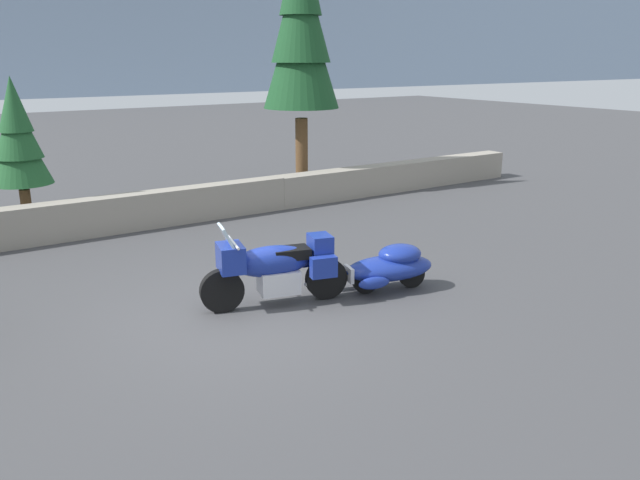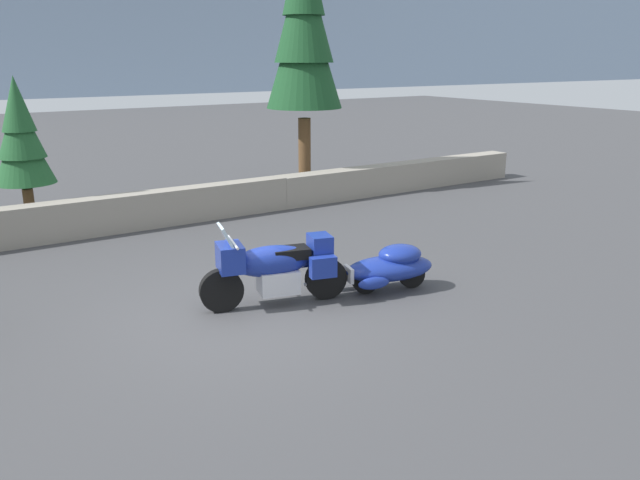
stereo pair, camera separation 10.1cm
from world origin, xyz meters
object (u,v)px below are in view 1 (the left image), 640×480
(car_shaped_trailer, at_px, (390,266))
(pine_tree_secondary, at_px, (17,137))
(pine_tree_tall, at_px, (301,24))
(touring_motorcycle, at_px, (275,266))

(car_shaped_trailer, xyz_separation_m, pine_tree_secondary, (-4.23, 7.05, 1.67))
(car_shaped_trailer, distance_m, pine_tree_tall, 8.94)
(pine_tree_tall, bearing_deg, touring_motorcycle, -125.12)
(touring_motorcycle, bearing_deg, car_shaped_trailer, -14.47)
(touring_motorcycle, height_order, car_shaped_trailer, touring_motorcycle)
(pine_tree_secondary, bearing_deg, pine_tree_tall, 2.55)
(touring_motorcycle, relative_size, pine_tree_secondary, 0.68)
(touring_motorcycle, bearing_deg, pine_tree_secondary, 109.70)
(touring_motorcycle, distance_m, pine_tree_secondary, 7.13)
(pine_tree_secondary, bearing_deg, touring_motorcycle, -70.30)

